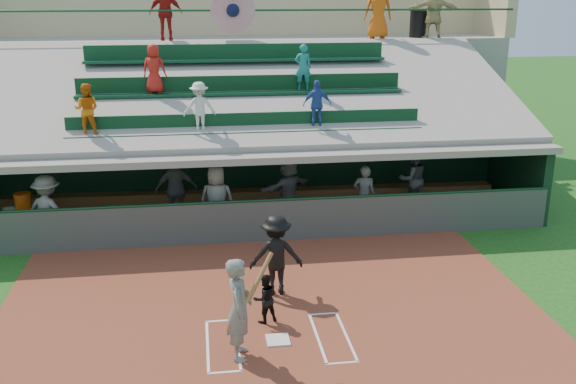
{
  "coord_description": "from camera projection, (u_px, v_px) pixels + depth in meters",
  "views": [
    {
      "loc": [
        -1.28,
        -10.45,
        6.23
      ],
      "look_at": [
        0.68,
        3.5,
        1.8
      ],
      "focal_mm": 40.0,
      "sensor_mm": 36.0,
      "label": 1
    }
  ],
  "objects": [
    {
      "name": "concourse_staff_c",
      "position": [
        434.0,
        10.0,
        22.72
      ],
      "size": [
        1.84,
        0.73,
        1.94
      ],
      "primitive_type": "imported",
      "rotation": [
        0.0,
        0.0,
        3.05
      ],
      "color": "tan",
      "rests_on": "concourse_slab"
    },
    {
      "name": "dirt_slab",
      "position": [
        275.0,
        328.0,
        12.39
      ],
      "size": [
        11.0,
        9.0,
        0.02
      ],
      "primitive_type": "cube",
      "color": "brown",
      "rests_on": "ground"
    },
    {
      "name": "concourse_staff_a",
      "position": [
        166.0,
        13.0,
        21.43
      ],
      "size": [
        1.11,
        0.49,
        1.86
      ],
      "primitive_type": "imported",
      "rotation": [
        0.0,
        0.0,
        3.17
      ],
      "color": "#A51712",
      "rests_on": "concourse_slab"
    },
    {
      "name": "dugout_player_c",
      "position": [
        217.0,
        201.0,
        16.76
      ],
      "size": [
        1.02,
        0.76,
        1.9
      ],
      "primitive_type": "imported",
      "rotation": [
        0.0,
        0.0,
        2.96
      ],
      "color": "#5F635D",
      "rests_on": "dugout_floor"
    },
    {
      "name": "dugout_bench",
      "position": [
        236.0,
        198.0,
        19.29
      ],
      "size": [
        15.73,
        1.12,
        0.47
      ],
      "primitive_type": "cube",
      "rotation": [
        0.0,
        0.0,
        -0.04
      ],
      "color": "olive",
      "rests_on": "dugout_floor"
    },
    {
      "name": "home_umpire",
      "position": [
        276.0,
        255.0,
        13.55
      ],
      "size": [
        1.16,
        0.69,
        1.76
      ],
      "primitive_type": "imported",
      "rotation": [
        0.0,
        0.0,
        3.11
      ],
      "color": "black",
      "rests_on": "dirt_slab"
    },
    {
      "name": "batters_box_chalk",
      "position": [
        278.0,
        341.0,
        11.91
      ],
      "size": [
        2.65,
        1.85,
        0.01
      ],
      "color": "silver",
      "rests_on": "dirt_slab"
    },
    {
      "name": "batter_at_plate",
      "position": [
        239.0,
        308.0,
        11.13
      ],
      "size": [
        0.88,
        0.78,
        1.95
      ],
      "color": "#60635E",
      "rests_on": "dirt_slab"
    },
    {
      "name": "concourse_staff_b",
      "position": [
        378.0,
        10.0,
        22.3
      ],
      "size": [
        1.03,
        0.74,
        1.98
      ],
      "primitive_type": "imported",
      "rotation": [
        0.0,
        0.0,
        3.03
      ],
      "color": "#D0510C",
      "rests_on": "concourse_slab"
    },
    {
      "name": "dugout_player_a",
      "position": [
        48.0,
        211.0,
        16.02
      ],
      "size": [
        1.38,
        1.12,
        1.86
      ],
      "primitive_type": "imported",
      "rotation": [
        0.0,
        0.0,
        2.71
      ],
      "color": "#5D605A",
      "rests_on": "dugout_floor"
    },
    {
      "name": "water_cooler",
      "position": [
        23.0,
        201.0,
        16.65
      ],
      "size": [
        0.43,
        0.43,
        0.43
      ],
      "primitive_type": "cylinder",
      "color": "#D4550C",
      "rests_on": "white_table"
    },
    {
      "name": "trash_bin",
      "position": [
        419.0,
        24.0,
        23.27
      ],
      "size": [
        0.65,
        0.65,
        0.98
      ],
      "primitive_type": "cylinder",
      "color": "black",
      "rests_on": "concourse_slab"
    },
    {
      "name": "concourse_slab",
      "position": [
        233.0,
        101.0,
        23.98
      ],
      "size": [
        20.0,
        3.0,
        4.6
      ],
      "primitive_type": "cube",
      "color": "gray",
      "rests_on": "ground"
    },
    {
      "name": "dugout_player_f",
      "position": [
        413.0,
        179.0,
        18.87
      ],
      "size": [
        0.96,
        0.8,
        1.8
      ],
      "primitive_type": "imported",
      "rotation": [
        0.0,
        0.0,
        3.28
      ],
      "color": "#585B55",
      "rests_on": "dugout_floor"
    },
    {
      "name": "dugout_player_d",
      "position": [
        288.0,
        189.0,
        17.82
      ],
      "size": [
        1.73,
        1.38,
        1.84
      ],
      "primitive_type": "imported",
      "rotation": [
        0.0,
        0.0,
        3.72
      ],
      "color": "#5F625D",
      "rests_on": "dugout_floor"
    },
    {
      "name": "dugout_floor",
      "position": [
        248.0,
        219.0,
        18.29
      ],
      "size": [
        16.0,
        3.5,
        0.04
      ],
      "primitive_type": "cube",
      "color": "gray",
      "rests_on": "ground"
    },
    {
      "name": "ground",
      "position": [
        278.0,
        342.0,
        11.92
      ],
      "size": [
        100.0,
        100.0,
        0.0
      ],
      "primitive_type": "plane",
      "color": "#1B4E16",
      "rests_on": "ground"
    },
    {
      "name": "home_plate",
      "position": [
        278.0,
        340.0,
        11.91
      ],
      "size": [
        0.43,
        0.43,
        0.03
      ],
      "primitive_type": "cube",
      "color": "white",
      "rests_on": "dirt_slab"
    },
    {
      "name": "white_table",
      "position": [
        23.0,
        222.0,
        16.84
      ],
      "size": [
        1.05,
        0.92,
        0.76
      ],
      "primitive_type": "cube",
      "rotation": [
        0.0,
        0.0,
        0.37
      ],
      "color": "white",
      "rests_on": "dugout_floor"
    },
    {
      "name": "grandstand",
      "position": [
        238.0,
        117.0,
        21.17
      ],
      "size": [
        20.4,
        10.4,
        7.8
      ],
      "color": "#494E49",
      "rests_on": "ground"
    },
    {
      "name": "catcher",
      "position": [
        265.0,
        298.0,
        12.46
      ],
      "size": [
        0.58,
        0.52,
        1.0
      ],
      "primitive_type": "imported",
      "rotation": [
        0.0,
        0.0,
        3.48
      ],
      "color": "black",
      "rests_on": "dirt_slab"
    },
    {
      "name": "dugout_player_b",
      "position": [
        177.0,
        190.0,
        17.56
      ],
      "size": [
        1.16,
        0.49,
        1.96
      ],
      "primitive_type": "imported",
      "rotation": [
        0.0,
        0.0,
        3.15
      ],
      "color": "#525450",
      "rests_on": "dugout_floor"
    },
    {
      "name": "dugout_player_e",
      "position": [
        364.0,
        195.0,
        17.6
      ],
      "size": [
        0.7,
        0.56,
        1.66
      ],
      "primitive_type": "imported",
      "rotation": [
        0.0,
        0.0,
        2.83
      ],
      "color": "#5C5F5A",
      "rests_on": "dugout_floor"
    }
  ]
}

